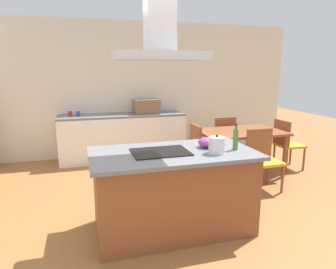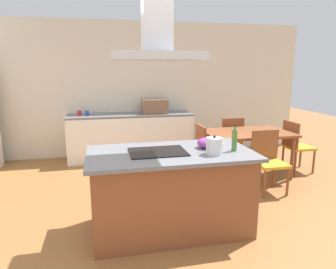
{
  "view_description": "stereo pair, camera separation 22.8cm",
  "coord_description": "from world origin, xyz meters",
  "views": [
    {
      "loc": [
        -0.92,
        -2.98,
        1.76
      ],
      "look_at": [
        0.06,
        0.4,
        1.0
      ],
      "focal_mm": 32.3,
      "sensor_mm": 36.0,
      "label": 1
    },
    {
      "loc": [
        -0.7,
        -3.04,
        1.76
      ],
      "look_at": [
        0.06,
        0.4,
        1.0
      ],
      "focal_mm": 32.3,
      "sensor_mm": 36.0,
      "label": 2
    }
  ],
  "objects": [
    {
      "name": "ground",
      "position": [
        0.0,
        1.5,
        0.0
      ],
      "size": [
        16.0,
        16.0,
        0.0
      ],
      "primitive_type": "plane",
      "color": "#936033"
    },
    {
      "name": "wall_back",
      "position": [
        0.0,
        3.25,
        1.35
      ],
      "size": [
        7.2,
        0.1,
        2.7
      ],
      "primitive_type": "cube",
      "color": "beige",
      "rests_on": "ground"
    },
    {
      "name": "kitchen_island",
      "position": [
        0.0,
        0.0,
        0.45
      ],
      "size": [
        1.77,
        0.95,
        0.9
      ],
      "color": "brown",
      "rests_on": "ground"
    },
    {
      "name": "cooktop",
      "position": [
        -0.14,
        0.0,
        0.91
      ],
      "size": [
        0.6,
        0.44,
        0.01
      ],
      "primitive_type": "cube",
      "color": "black",
      "rests_on": "kitchen_island"
    },
    {
      "name": "tea_kettle",
      "position": [
        0.42,
        -0.19,
        0.99
      ],
      "size": [
        0.22,
        0.17,
        0.2
      ],
      "color": "silver",
      "rests_on": "kitchen_island"
    },
    {
      "name": "olive_oil_bottle",
      "position": [
        0.67,
        -0.12,
        1.02
      ],
      "size": [
        0.06,
        0.06,
        0.29
      ],
      "color": "#47722D",
      "rests_on": "kitchen_island"
    },
    {
      "name": "mixing_bowl",
      "position": [
        0.42,
        0.06,
        0.96
      ],
      "size": [
        0.21,
        0.21,
        0.12
      ],
      "primitive_type": "ellipsoid",
      "color": "purple",
      "rests_on": "kitchen_island"
    },
    {
      "name": "back_counter",
      "position": [
        -0.15,
        2.88,
        0.45
      ],
      "size": [
        2.43,
        0.62,
        0.9
      ],
      "color": "white",
      "rests_on": "ground"
    },
    {
      "name": "countertop_microwave",
      "position": [
        0.33,
        2.88,
        1.04
      ],
      "size": [
        0.5,
        0.38,
        0.28
      ],
      "primitive_type": "cube",
      "color": "brown",
      "rests_on": "back_counter"
    },
    {
      "name": "coffee_mug_red",
      "position": [
        -1.13,
        2.94,
        0.95
      ],
      "size": [
        0.08,
        0.08,
        0.09
      ],
      "primitive_type": "cylinder",
      "color": "red",
      "rests_on": "back_counter"
    },
    {
      "name": "coffee_mug_blue",
      "position": [
        -0.98,
        2.89,
        0.95
      ],
      "size": [
        0.08,
        0.08,
        0.09
      ],
      "primitive_type": "cylinder",
      "color": "#2D56B2",
      "rests_on": "back_counter"
    },
    {
      "name": "dining_table",
      "position": [
        1.64,
        1.45,
        0.67
      ],
      "size": [
        1.4,
        0.9,
        0.75
      ],
      "color": "brown",
      "rests_on": "ground"
    },
    {
      "name": "chair_facing_back_wall",
      "position": [
        1.64,
        2.11,
        0.51
      ],
      "size": [
        0.42,
        0.42,
        0.89
      ],
      "color": "gold",
      "rests_on": "ground"
    },
    {
      "name": "chair_facing_island",
      "position": [
        1.64,
        0.78,
        0.51
      ],
      "size": [
        0.42,
        0.42,
        0.89
      ],
      "color": "gold",
      "rests_on": "ground"
    },
    {
      "name": "chair_at_left_end",
      "position": [
        0.72,
        1.45,
        0.51
      ],
      "size": [
        0.42,
        0.42,
        0.89
      ],
      "color": "gold",
      "rests_on": "ground"
    },
    {
      "name": "chair_at_right_end",
      "position": [
        2.55,
        1.45,
        0.51
      ],
      "size": [
        0.42,
        0.42,
        0.89
      ],
      "color": "gold",
      "rests_on": "ground"
    },
    {
      "name": "range_hood",
      "position": [
        -0.14,
        0.0,
        2.1
      ],
      "size": [
        0.9,
        0.55,
        0.78
      ],
      "color": "#ADADB2"
    }
  ]
}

